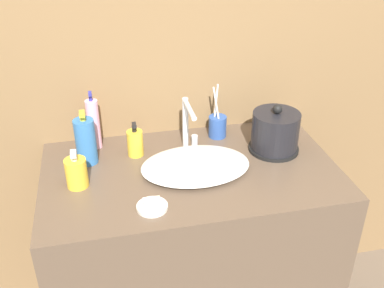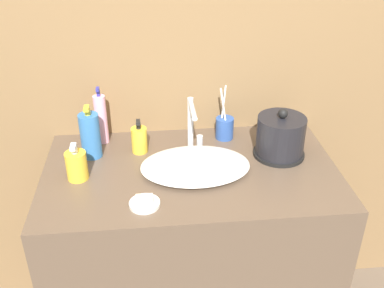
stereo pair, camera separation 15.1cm
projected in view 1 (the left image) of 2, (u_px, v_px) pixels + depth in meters
wall_back at (172, 20)px, 1.61m from camera, size 6.00×0.04×2.60m
vanity_counter at (191, 261)px, 1.77m from camera, size 1.02×0.59×0.86m
sink_basin at (196, 165)px, 1.54m from camera, size 0.38×0.27×0.04m
faucet at (188, 122)px, 1.62m from camera, size 0.06×0.16×0.20m
electric_kettle at (275, 133)px, 1.64m from camera, size 0.19×0.19×0.18m
toothbrush_cup at (217, 126)px, 1.74m from camera, size 0.07×0.07×0.21m
lotion_bottle at (86, 141)px, 1.56m from camera, size 0.07×0.07×0.20m
shampoo_bottle at (135, 143)px, 1.62m from camera, size 0.06×0.06×0.13m
mouthwash_bottle at (94, 124)px, 1.64m from camera, size 0.05×0.05×0.23m
hand_cream_bottle at (76, 172)px, 1.44m from camera, size 0.07×0.07×0.13m
soap_dish at (152, 206)px, 1.36m from camera, size 0.10×0.10×0.03m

